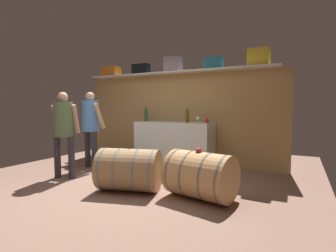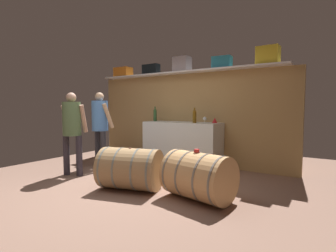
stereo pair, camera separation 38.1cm
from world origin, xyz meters
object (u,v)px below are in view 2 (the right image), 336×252
at_px(toolcase_black, 151,70).
at_px(work_cabinet, 182,144).
at_px(toolcase_teal, 222,63).
at_px(wine_barrel_near, 199,176).
at_px(wine_bottle_green, 155,115).
at_px(winemaker_pouring, 72,125).
at_px(toolcase_orange, 123,72).
at_px(toolcase_yellow, 268,56).
at_px(visitor_tasting, 100,121).
at_px(toolcase_grey, 182,65).
at_px(wine_bottle_amber, 195,116).
at_px(wine_glass, 205,119).
at_px(red_funnel, 215,120).
at_px(tasting_cup, 197,151).
at_px(wine_barrel_far, 130,169).

distance_m(toolcase_black, work_cabinet, 1.95).
distance_m(toolcase_teal, wine_barrel_near, 2.62).
xyz_separation_m(wine_bottle_green, winemaker_pouring, (-0.60, -1.78, -0.15)).
relative_size(toolcase_orange, winemaker_pouring, 0.28).
bearing_deg(toolcase_yellow, visitor_tasting, -156.86).
xyz_separation_m(toolcase_grey, work_cabinet, (0.12, -0.21, -1.73)).
height_order(wine_bottle_amber, wine_barrel_near, wine_bottle_amber).
distance_m(toolcase_orange, wine_bottle_amber, 2.46).
distance_m(toolcase_grey, wine_glass, 1.43).
distance_m(toolcase_black, wine_glass, 1.98).
relative_size(toolcase_orange, toolcase_grey, 1.27).
height_order(wine_glass, red_funnel, wine_glass).
bearing_deg(wine_barrel_near, wine_bottle_green, 150.11).
relative_size(toolcase_grey, wine_barrel_near, 0.34).
height_order(wine_bottle_green, wine_bottle_amber, wine_bottle_green).
height_order(toolcase_orange, wine_bottle_green, toolcase_orange).
height_order(wine_glass, tasting_cup, wine_glass).
relative_size(wine_glass, red_funnel, 1.22).
bearing_deg(winemaker_pouring, visitor_tasting, 81.71).
relative_size(toolcase_black, work_cabinet, 0.25).
distance_m(toolcase_orange, red_funnel, 2.80).
relative_size(wine_bottle_green, tasting_cup, 4.48).
distance_m(wine_barrel_near, wine_barrel_far, 1.09).
xyz_separation_m(toolcase_teal, toolcase_yellow, (0.88, 0.00, 0.04)).
height_order(wine_barrel_near, wine_barrel_far, wine_barrel_near).
bearing_deg(red_funnel, toolcase_teal, 39.27).
xyz_separation_m(toolcase_grey, tasting_cup, (1.28, -1.84, -1.53)).
distance_m(toolcase_teal, toolcase_yellow, 0.88).
bearing_deg(toolcase_grey, winemaker_pouring, -121.28).
relative_size(winemaker_pouring, visitor_tasting, 0.97).
relative_size(red_funnel, wine_barrel_far, 0.11).
height_order(wine_glass, visitor_tasting, visitor_tasting).
distance_m(toolcase_black, red_funnel, 2.03).
relative_size(toolcase_teal, toolcase_yellow, 0.98).
bearing_deg(tasting_cup, toolcase_black, 139.25).
height_order(toolcase_grey, wine_bottle_green, toolcase_grey).
height_order(winemaker_pouring, visitor_tasting, visitor_tasting).
bearing_deg(toolcase_orange, wine_bottle_green, -9.89).
bearing_deg(red_funnel, tasting_cup, -75.04).
height_order(toolcase_black, toolcase_yellow, toolcase_yellow).
height_order(wine_bottle_amber, red_funnel, wine_bottle_amber).
height_order(toolcase_teal, wine_glass, toolcase_teal).
xyz_separation_m(wine_glass, visitor_tasting, (-2.06, -0.78, -0.07)).
height_order(toolcase_grey, wine_bottle_amber, toolcase_grey).
distance_m(toolcase_yellow, wine_bottle_amber, 1.76).
height_order(toolcase_yellow, wine_bottle_amber, toolcase_yellow).
height_order(red_funnel, winemaker_pouring, winemaker_pouring).
height_order(wine_bottle_amber, tasting_cup, wine_bottle_amber).
bearing_deg(wine_bottle_green, tasting_cup, -41.24).
height_order(wine_barrel_near, winemaker_pouring, winemaker_pouring).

